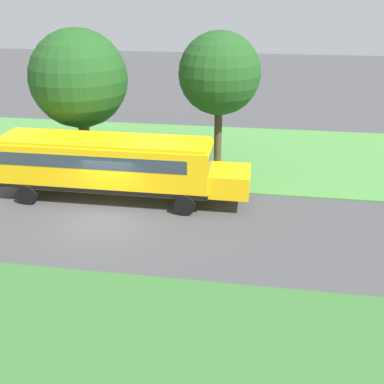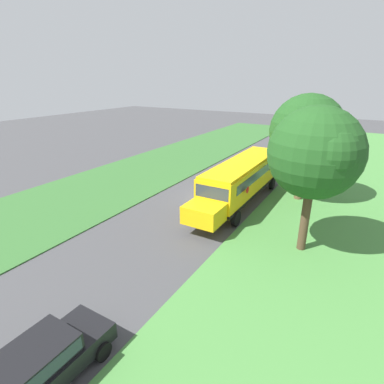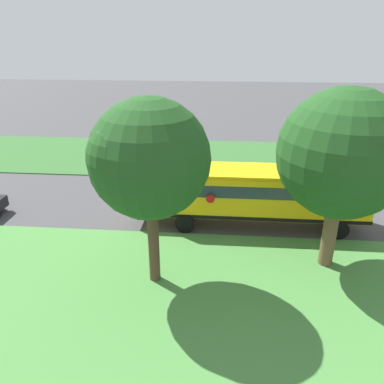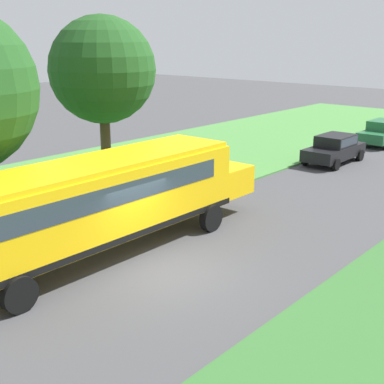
{
  "view_description": "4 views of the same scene",
  "coord_description": "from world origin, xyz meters",
  "views": [
    {
      "loc": [
        17.41,
        6.82,
        9.76
      ],
      "look_at": [
        -0.69,
        4.05,
        1.44
      ],
      "focal_mm": 42.0,
      "sensor_mm": 36.0,
      "label": 1
    },
    {
      "loc": [
        -10.07,
        19.9,
        8.9
      ],
      "look_at": [
        -0.2,
        3.2,
        1.49
      ],
      "focal_mm": 28.0,
      "sensor_mm": 36.0,
      "label": 2
    },
    {
      "loc": [
        -20.99,
        1.82,
        9.85
      ],
      "look_at": [
        -1.87,
        3.41,
        1.52
      ],
      "focal_mm": 35.0,
      "sensor_mm": 36.0,
      "label": 3
    },
    {
      "loc": [
        10.27,
        -10.74,
        6.91
      ],
      "look_at": [
        -2.21,
        3.72,
        1.27
      ],
      "focal_mm": 50.0,
      "sensor_mm": 36.0,
      "label": 4
    }
  ],
  "objects": [
    {
      "name": "ground_plane",
      "position": [
        0.0,
        0.0,
        0.0
      ],
      "size": [
        120.0,
        120.0,
        0.0
      ],
      "primitive_type": "plane",
      "color": "#424244"
    },
    {
      "name": "grass_verge",
      "position": [
        -10.0,
        0.0,
        0.04
      ],
      "size": [
        12.0,
        80.0,
        0.08
      ],
      "primitive_type": "cube",
      "color": "#47843D",
      "rests_on": "ground"
    },
    {
      "name": "grass_far_side",
      "position": [
        9.0,
        0.0,
        0.04
      ],
      "size": [
        10.0,
        80.0,
        0.07
      ],
      "primitive_type": "cube",
      "color": "#33662D",
      "rests_on": "ground"
    },
    {
      "name": "school_bus",
      "position": [
        -2.46,
        -0.29,
        1.92
      ],
      "size": [
        2.84,
        12.42,
        3.16
      ],
      "color": "yellow",
      "rests_on": "ground"
    },
    {
      "name": "oak_tree_beside_bus",
      "position": [
        -6.07,
        -2.95,
        5.33
      ],
      "size": [
        5.32,
        5.32,
        7.95
      ],
      "color": "brown",
      "rests_on": "ground"
    },
    {
      "name": "oak_tree_roadside_mid",
      "position": [
        -8.07,
        4.62,
        5.48
      ],
      "size": [
        4.6,
        4.6,
        7.76
      ],
      "color": "#4C3826",
      "rests_on": "ground"
    }
  ]
}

